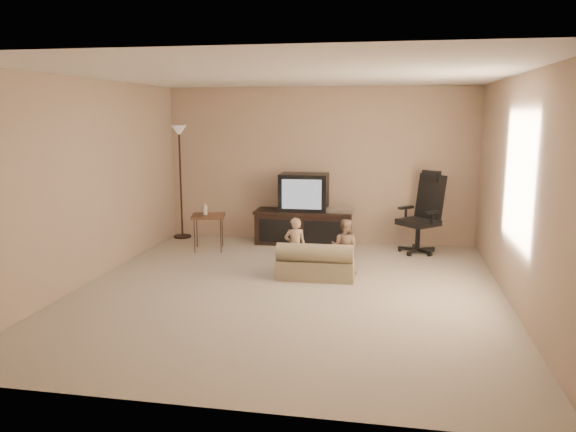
# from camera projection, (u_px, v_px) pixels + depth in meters

# --- Properties ---
(floor) EXTENTS (5.50, 5.50, 0.00)m
(floor) POSITION_uv_depth(u_px,v_px,m) (288.00, 291.00, 6.66)
(floor) COLOR #BDB296
(floor) RESTS_ON ground
(room_shell) EXTENTS (5.50, 5.50, 5.50)m
(room_shell) POSITION_uv_depth(u_px,v_px,m) (288.00, 163.00, 6.39)
(room_shell) COLOR white
(room_shell) RESTS_ON floor
(tv_stand) EXTENTS (1.59, 0.60, 1.13)m
(tv_stand) POSITION_uv_depth(u_px,v_px,m) (304.00, 215.00, 9.02)
(tv_stand) COLOR black
(tv_stand) RESTS_ON floor
(office_chair) EXTENTS (0.81, 0.81, 1.24)m
(office_chair) POSITION_uv_depth(u_px,v_px,m) (422.00, 223.00, 8.44)
(office_chair) COLOR black
(office_chair) RESTS_ON floor
(side_table) EXTENTS (0.60, 0.60, 0.74)m
(side_table) POSITION_uv_depth(u_px,v_px,m) (208.00, 216.00, 8.58)
(side_table) COLOR brown
(side_table) RESTS_ON floor
(floor_lamp) EXTENTS (0.29, 0.29, 1.88)m
(floor_lamp) POSITION_uv_depth(u_px,v_px,m) (180.00, 156.00, 9.29)
(floor_lamp) COLOR black
(floor_lamp) RESTS_ON floor
(child_sofa) EXTENTS (0.99, 0.58, 0.48)m
(child_sofa) POSITION_uv_depth(u_px,v_px,m) (316.00, 264.00, 7.14)
(child_sofa) COLOR #9B8D69
(child_sofa) RESTS_ON floor
(toddler_left) EXTENTS (0.32, 0.27, 0.77)m
(toddler_left) POSITION_uv_depth(u_px,v_px,m) (295.00, 247.00, 7.22)
(toddler_left) COLOR tan
(toddler_left) RESTS_ON floor
(toddler_right) EXTENTS (0.38, 0.25, 0.73)m
(toddler_right) POSITION_uv_depth(u_px,v_px,m) (344.00, 247.00, 7.31)
(toddler_right) COLOR tan
(toddler_right) RESTS_ON floor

